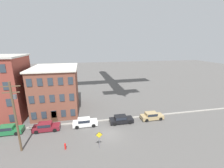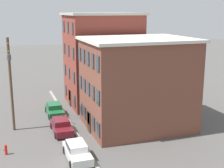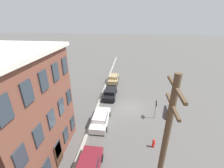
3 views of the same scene
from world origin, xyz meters
TOP-DOWN VIEW (x-y plane):
  - apartment_corner at (-19.60, 10.54)m, footprint 9.02×9.60m
  - apartment_midblock at (-9.62, 11.41)m, footprint 9.23×11.34m
  - car_green at (-16.49, 3.36)m, footprint 4.40×1.92m
  - car_maroon at (-10.53, 3.15)m, footprint 4.40×1.92m
  - car_white at (-3.97, 3.35)m, footprint 4.40×1.92m
  - utility_pole at (-12.80, -1.58)m, footprint 2.40×0.44m
  - fire_hydrant at (-6.85, -2.50)m, footprint 0.24×0.34m

SIDE VIEW (x-z plane):
  - fire_hydrant at x=-6.85m, z-range 0.00..0.96m
  - car_green at x=-16.49m, z-range 0.03..1.46m
  - car_maroon at x=-10.53m, z-range 0.03..1.46m
  - car_white at x=-3.97m, z-range 0.03..1.46m
  - apartment_midblock at x=-9.62m, z-range 0.01..9.82m
  - utility_pole at x=-12.80m, z-range 0.60..10.56m
  - apartment_corner at x=-19.60m, z-range 0.02..12.36m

